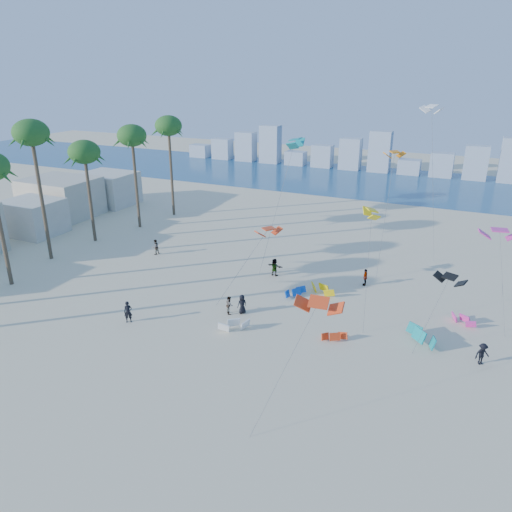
% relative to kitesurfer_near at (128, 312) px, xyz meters
% --- Properties ---
extents(ground, '(220.00, 220.00, 0.00)m').
position_rel_kitesurfer_near_xyz_m(ground, '(5.31, -7.56, -0.96)').
color(ground, beige).
rests_on(ground, ground).
extents(ocean, '(220.00, 220.00, 0.00)m').
position_rel_kitesurfer_near_xyz_m(ocean, '(5.31, 64.44, -0.96)').
color(ocean, navy).
rests_on(ocean, ground).
extents(kitesurfer_near, '(0.84, 0.78, 1.93)m').
position_rel_kitesurfer_near_xyz_m(kitesurfer_near, '(0.00, 0.00, 0.00)').
color(kitesurfer_near, black).
rests_on(kitesurfer_near, ground).
extents(kitesurfer_mid, '(0.99, 1.02, 1.65)m').
position_rel_kitesurfer_near_xyz_m(kitesurfer_mid, '(7.22, 5.05, -0.14)').
color(kitesurfer_mid, gray).
rests_on(kitesurfer_mid, ground).
extents(kitesurfers_far, '(39.78, 14.07, 1.91)m').
position_rel_kitesurfer_near_xyz_m(kitesurfers_far, '(12.34, 12.18, -0.05)').
color(kitesurfers_far, black).
rests_on(kitesurfers_far, ground).
extents(grounded_kites, '(20.50, 12.10, 1.07)m').
position_rel_kitesurfer_near_xyz_m(grounded_kites, '(17.22, 7.98, -0.51)').
color(grounded_kites, white).
rests_on(grounded_kites, ground).
extents(flying_kites, '(31.03, 38.24, 17.33)m').
position_rel_kitesurfer_near_xyz_m(flying_kites, '(18.91, 14.38, 8.96)').
color(flying_kites, red).
rests_on(flying_kites, ground).
extents(palm_row, '(6.78, 44.80, 15.68)m').
position_rel_kitesurfer_near_xyz_m(palm_row, '(-16.53, 8.59, 11.25)').
color(palm_row, brown).
rests_on(palm_row, ground).
extents(beachfront_buildings, '(11.50, 43.00, 6.00)m').
position_rel_kitesurfer_near_xyz_m(beachfront_buildings, '(-28.38, 13.25, 1.71)').
color(beachfront_buildings, beige).
rests_on(beachfront_buildings, ground).
extents(distant_skyline, '(85.00, 3.00, 8.40)m').
position_rel_kitesurfer_near_xyz_m(distant_skyline, '(4.12, 74.44, 2.12)').
color(distant_skyline, '#9EADBF').
rests_on(distant_skyline, ground).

